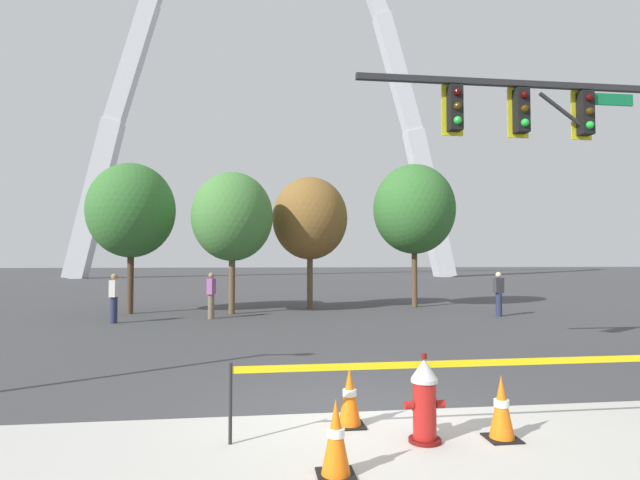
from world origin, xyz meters
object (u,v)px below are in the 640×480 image
Objects in this scene: traffic_cone_mid_sidewalk at (336,438)px; monument_arch at (269,80)px; pedestrian_walking_right at (211,295)px; pedestrian_walking_left at (499,294)px; traffic_signal_gantry at (570,151)px; fire_hydrant at (424,400)px; traffic_cone_curb_edge at (350,397)px; traffic_cone_by_hydrant at (501,408)px; pedestrian_standing_center at (114,298)px.

monument_arch is (0.54, 52.06, 22.22)m from traffic_cone_mid_sidewalk.
traffic_cone_mid_sidewalk is 0.01× the size of monument_arch.
pedestrian_walking_left is at bearing -3.27° from pedestrian_walking_right.
pedestrian_walking_right is (-7.91, 8.30, -3.45)m from traffic_signal_gantry.
traffic_cone_curb_edge is at bearing 139.66° from fire_hydrant.
traffic_signal_gantry is at bearing 39.99° from traffic_cone_mid_sidewalk.
traffic_cone_curb_edge is 13.36m from pedestrian_walking_left.
pedestrian_walking_left is at bearing 73.41° from traffic_signal_gantry.
traffic_signal_gantry reaches higher than fire_hydrant.
traffic_cone_by_hydrant is at bearing 19.56° from traffic_cone_mid_sidewalk.
traffic_signal_gantry is 11.97m from pedestrian_walking_right.
traffic_signal_gantry is (5.21, 3.32, 3.91)m from traffic_cone_curb_edge.
fire_hydrant is 0.62× the size of pedestrian_standing_center.
monument_arch reaches higher than fire_hydrant.
pedestrian_standing_center is 3.11m from pedestrian_walking_right.
traffic_cone_mid_sidewalk is at bearing -160.44° from traffic_cone_by_hydrant.
traffic_cone_curb_edge is (0.39, 1.38, 0.00)m from traffic_cone_mid_sidewalk.
monument_arch reaches higher than pedestrian_walking_left.
traffic_cone_by_hydrant is at bearing -116.68° from pedestrian_walking_left.
traffic_cone_by_hydrant is 0.46× the size of pedestrian_walking_right.
pedestrian_walking_left is 1.00× the size of pedestrian_walking_right.
traffic_cone_by_hydrant is (0.90, -0.04, -0.11)m from fire_hydrant.
pedestrian_walking_left and pedestrian_standing_center have the same top height.
traffic_cone_mid_sidewalk is at bearing -122.46° from pedestrian_walking_left.
traffic_signal_gantry is (3.58, 3.98, 3.91)m from traffic_cone_by_hydrant.
traffic_signal_gantry is at bearing -34.21° from pedestrian_standing_center.
traffic_cone_by_hydrant is 6.63m from traffic_signal_gantry.
monument_arch is 32.72× the size of pedestrian_standing_center.
traffic_cone_mid_sidewalk is 0.46× the size of pedestrian_standing_center.
pedestrian_walking_right reaches higher than traffic_cone_by_hydrant.
traffic_signal_gantry is at bearing 48.02° from traffic_cone_by_hydrant.
traffic_cone_curb_edge is at bearing -124.23° from pedestrian_walking_left.
traffic_signal_gantry reaches higher than traffic_cone_mid_sidewalk.
traffic_cone_by_hydrant is 1.76m from traffic_cone_curb_edge.
traffic_cone_by_hydrant is 13.03m from pedestrian_walking_right.
fire_hydrant reaches higher than traffic_cone_by_hydrant.
traffic_cone_mid_sidewalk is 1.00× the size of traffic_cone_curb_edge.
fire_hydrant is 0.97m from traffic_cone_curb_edge.
traffic_cone_mid_sidewalk is 8.29m from traffic_signal_gantry.
traffic_cone_mid_sidewalk is at bearing -90.60° from monument_arch.
fire_hydrant is 12.72m from pedestrian_walking_right.
pedestrian_walking_left is at bearing 59.85° from fire_hydrant.
pedestrian_walking_left is 10.22m from pedestrian_walking_right.
traffic_cone_by_hydrant is 1.00× the size of traffic_cone_mid_sidewalk.
pedestrian_standing_center is at bearing -178.63° from pedestrian_walking_left.
traffic_cone_curb_edge is 0.46× the size of pedestrian_standing_center.
pedestrian_standing_center is 1.00× the size of pedestrian_walking_right.
traffic_cone_mid_sidewalk is 1.43m from traffic_cone_curb_edge.
traffic_cone_by_hydrant is at bearing -57.29° from pedestrian_standing_center.
pedestrian_standing_center reaches higher than fire_hydrant.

